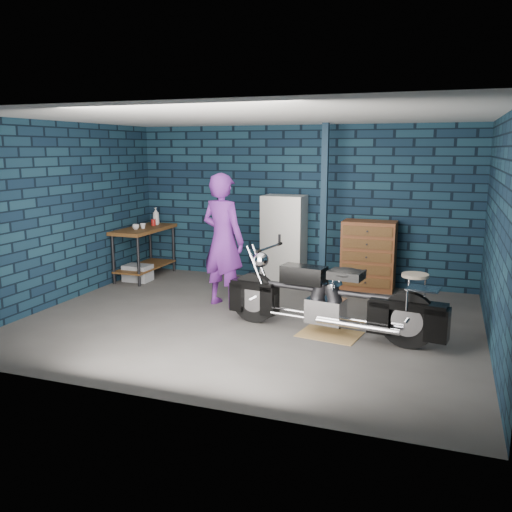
% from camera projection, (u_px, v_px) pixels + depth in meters
% --- Properties ---
extents(ground, '(6.00, 6.00, 0.00)m').
position_uv_depth(ground, '(250.00, 321.00, 7.37)').
color(ground, '#4D4B48').
rests_on(ground, ground).
extents(room_walls, '(6.02, 5.01, 2.71)m').
position_uv_depth(room_walls, '(264.00, 178.00, 7.51)').
color(room_walls, black).
rests_on(room_walls, ground).
extents(support_post, '(0.10, 0.10, 2.70)m').
position_uv_depth(support_post, '(324.00, 209.00, 8.72)').
color(support_post, '#112436').
rests_on(support_post, ground).
extents(workbench, '(0.60, 1.40, 0.91)m').
position_uv_depth(workbench, '(145.00, 253.00, 9.78)').
color(workbench, brown).
rests_on(workbench, ground).
extents(drip_mat, '(0.82, 0.66, 0.01)m').
position_uv_depth(drip_mat, '(330.00, 334.00, 6.82)').
color(drip_mat, olive).
rests_on(drip_mat, ground).
extents(motorcycle, '(2.48, 1.00, 1.06)m').
position_uv_depth(motorcycle, '(331.00, 294.00, 6.72)').
color(motorcycle, black).
rests_on(motorcycle, ground).
extents(person, '(0.82, 0.66, 1.96)m').
position_uv_depth(person, '(223.00, 240.00, 7.93)').
color(person, '#561E72').
rests_on(person, ground).
extents(storage_bin, '(0.46, 0.33, 0.29)m').
position_uv_depth(storage_bin, '(138.00, 273.00, 9.57)').
color(storage_bin, '#919499').
rests_on(storage_bin, ground).
extents(locker, '(0.71, 0.51, 1.52)m').
position_uv_depth(locker, '(284.00, 239.00, 9.35)').
color(locker, silver).
rests_on(locker, ground).
extents(tool_chest, '(0.86, 0.48, 1.14)m').
position_uv_depth(tool_chest, '(368.00, 256.00, 8.90)').
color(tool_chest, brown).
rests_on(tool_chest, ground).
extents(shop_stool, '(0.44, 0.44, 0.65)m').
position_uv_depth(shop_stool, '(414.00, 297.00, 7.33)').
color(shop_stool, '#BDAB8F').
rests_on(shop_stool, ground).
extents(cup_a, '(0.15, 0.15, 0.09)m').
position_uv_depth(cup_a, '(136.00, 227.00, 9.48)').
color(cup_a, '#BDAB8F').
rests_on(cup_a, workbench).
extents(cup_b, '(0.11, 0.11, 0.09)m').
position_uv_depth(cup_b, '(143.00, 226.00, 9.58)').
color(cup_b, '#BDAB8F').
rests_on(cup_b, workbench).
extents(mug_red, '(0.09, 0.09, 0.12)m').
position_uv_depth(mug_red, '(153.00, 222.00, 9.95)').
color(mug_red, '#A81A16').
rests_on(mug_red, workbench).
extents(bottle, '(0.13, 0.13, 0.32)m').
position_uv_depth(bottle, '(156.00, 216.00, 10.03)').
color(bottle, '#919499').
rests_on(bottle, workbench).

